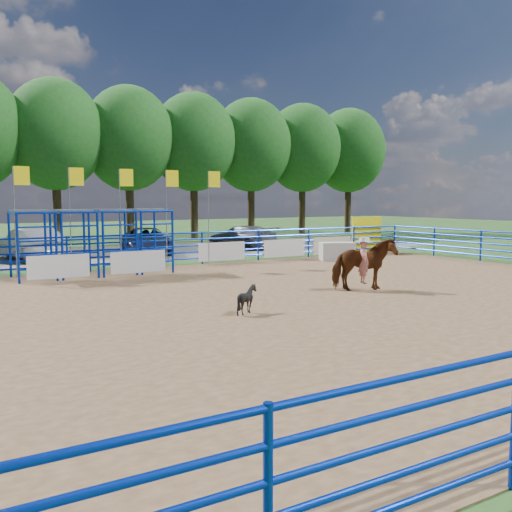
% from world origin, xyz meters
% --- Properties ---
extents(ground, '(120.00, 120.00, 0.00)m').
position_xyz_m(ground, '(0.00, 0.00, 0.00)').
color(ground, '#345C25').
rests_on(ground, ground).
extents(arena_dirt, '(30.00, 20.00, 0.02)m').
position_xyz_m(arena_dirt, '(0.00, 0.00, 0.01)').
color(arena_dirt, olive).
rests_on(arena_dirt, ground).
extents(gravel_strip, '(40.00, 10.00, 0.01)m').
position_xyz_m(gravel_strip, '(0.00, 17.00, 0.01)').
color(gravel_strip, slate).
rests_on(gravel_strip, ground).
extents(announcer_table, '(1.80, 1.31, 0.87)m').
position_xyz_m(announcer_table, '(9.26, 8.02, 0.46)').
color(announcer_table, silver).
rests_on(announcer_table, arena_dirt).
extents(horse_and_rider, '(2.21, 1.54, 2.42)m').
position_xyz_m(horse_and_rider, '(4.27, 0.50, 0.94)').
color(horse_and_rider, brown).
rests_on(horse_and_rider, arena_dirt).
extents(calf, '(0.82, 0.76, 0.76)m').
position_xyz_m(calf, '(-0.87, -0.80, 0.40)').
color(calf, black).
rests_on(calf, arena_dirt).
extents(car_b, '(2.59, 4.95, 1.55)m').
position_xyz_m(car_b, '(-3.42, 15.73, 0.79)').
color(car_b, gray).
rests_on(car_b, gravel_strip).
extents(car_c, '(3.43, 5.45, 1.40)m').
position_xyz_m(car_c, '(2.54, 15.93, 0.71)').
color(car_c, '#151D36').
rests_on(car_c, gravel_strip).
extents(car_d, '(3.19, 5.05, 1.36)m').
position_xyz_m(car_d, '(8.70, 16.39, 0.69)').
color(car_d, '#555558').
rests_on(car_d, gravel_strip).
extents(perimeter_fence, '(30.10, 20.10, 1.50)m').
position_xyz_m(perimeter_fence, '(0.00, 0.00, 0.75)').
color(perimeter_fence, '#082AB0').
rests_on(perimeter_fence, ground).
extents(chute_assembly, '(19.32, 2.41, 4.20)m').
position_xyz_m(chute_assembly, '(-1.90, 8.84, 1.26)').
color(chute_assembly, '#082AB0').
rests_on(chute_assembly, ground).
extents(treeline, '(56.40, 6.40, 11.24)m').
position_xyz_m(treeline, '(0.00, 26.00, 7.53)').
color(treeline, '#3F2B19').
rests_on(treeline, ground).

